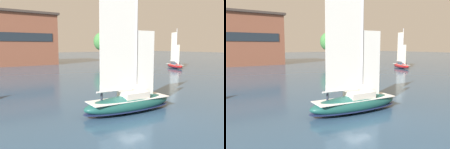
% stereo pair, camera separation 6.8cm
% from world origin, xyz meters
% --- Properties ---
extents(ground_plane, '(400.00, 400.00, 0.00)m').
position_xyz_m(ground_plane, '(0.00, 0.00, 0.00)').
color(ground_plane, '#2D4C6B').
extents(tree_shore_left, '(5.54, 5.54, 11.40)m').
position_xyz_m(tree_shore_left, '(30.64, 58.40, 7.98)').
color(tree_shore_left, '#4C3828').
rests_on(tree_shore_left, ground).
extents(sailboat_main, '(9.46, 3.14, 12.82)m').
position_xyz_m(sailboat_main, '(0.01, 0.00, 1.03)').
color(sailboat_main, '#194C47').
rests_on(sailboat_main, ground).
extents(sailboat_moored_near_marina, '(5.10, 8.28, 11.04)m').
position_xyz_m(sailboat_moored_near_marina, '(36.21, 26.13, 0.90)').
color(sailboat_moored_near_marina, maroon).
rests_on(sailboat_moored_near_marina, ground).
extents(sailboat_moored_mid_channel, '(6.91, 7.86, 11.29)m').
position_xyz_m(sailboat_moored_mid_channel, '(11.53, 15.89, 0.77)').
color(sailboat_moored_mid_channel, white).
rests_on(sailboat_moored_mid_channel, ground).
extents(sailboat_moored_far_slip, '(9.16, 5.00, 12.14)m').
position_xyz_m(sailboat_moored_far_slip, '(23.63, 36.25, 0.82)').
color(sailboat_moored_far_slip, silver).
rests_on(sailboat_moored_far_slip, ground).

